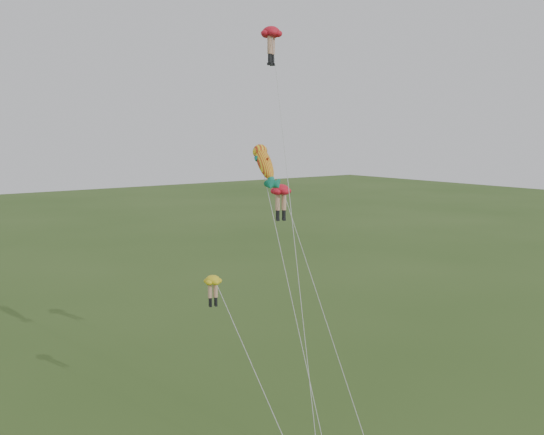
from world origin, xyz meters
TOP-DOWN VIEW (x-y plane):
  - legs_kite_red_high at (3.53, 7.05)m, footprint 4.68×9.77m
  - legs_kite_red_mid at (4.28, 7.00)m, footprint 2.05×9.67m
  - legs_kite_yellow at (-2.23, 4.32)m, footprint 1.23×8.07m
  - fish_kite at (1.85, 5.52)m, footprint 3.02×9.70m

SIDE VIEW (x-z plane):
  - legs_kite_yellow at x=-2.23m, z-range 3.63..12.33m
  - legs_kite_red_mid at x=4.28m, z-range 5.78..18.82m
  - fish_kite at x=1.85m, z-range 6.54..22.29m
  - legs_kite_red_high at x=3.53m, z-range 10.23..32.66m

